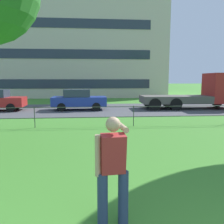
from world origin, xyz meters
TOP-DOWN VIEW (x-y plane):
  - street_strip at (0.00, 16.80)m, footprint 80.00×7.70m
  - park_fence at (-0.00, 10.03)m, footprint 37.42×0.04m
  - person_thrower at (-1.71, 2.50)m, footprint 0.51×0.80m
  - car_blue_far_right at (-2.97, 16.51)m, footprint 4.03×1.87m
  - flatbed_truck_center at (6.62, 16.46)m, footprint 7.37×2.64m
  - apartment_building_background at (-7.77, 34.94)m, footprint 31.15×14.98m

SIDE VIEW (x-z plane):
  - street_strip at x=0.00m, z-range 0.00..0.01m
  - park_fence at x=0.00m, z-range 0.17..1.17m
  - car_blue_far_right at x=-2.97m, z-range 0.01..1.55m
  - person_thrower at x=-1.71m, z-range 0.07..1.75m
  - flatbed_truck_center at x=6.62m, z-range -0.16..2.59m
  - apartment_building_background at x=-7.77m, z-range 0.00..14.55m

